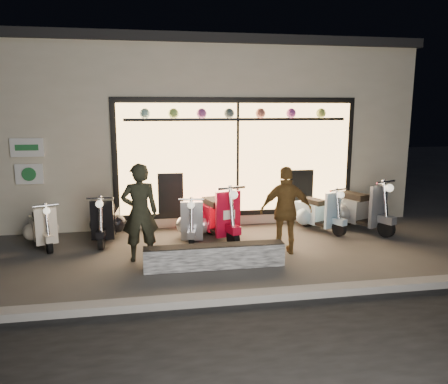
{
  "coord_description": "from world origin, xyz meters",
  "views": [
    {
      "loc": [
        -1.17,
        -7.54,
        2.64
      ],
      "look_at": [
        0.26,
        0.6,
        1.05
      ],
      "focal_mm": 35.0,
      "sensor_mm": 36.0,
      "label": 1
    }
  ],
  "objects_px": {
    "graffiti_barrier": "(215,256)",
    "scooter_silver": "(193,221)",
    "man": "(140,213)",
    "scooter_red": "(216,216)",
    "woman": "(286,211)"
  },
  "relations": [
    {
      "from": "man",
      "to": "scooter_red",
      "type": "bearing_deg",
      "value": -148.31
    },
    {
      "from": "graffiti_barrier",
      "to": "scooter_red",
      "type": "distance_m",
      "value": 1.82
    },
    {
      "from": "man",
      "to": "scooter_silver",
      "type": "bearing_deg",
      "value": -140.24
    },
    {
      "from": "scooter_red",
      "to": "woman",
      "type": "relative_size",
      "value": 0.98
    },
    {
      "from": "man",
      "to": "woman",
      "type": "height_order",
      "value": "man"
    },
    {
      "from": "man",
      "to": "woman",
      "type": "xyz_separation_m",
      "value": [
        2.62,
        -0.07,
        -0.06
      ]
    },
    {
      "from": "scooter_silver",
      "to": "woman",
      "type": "distance_m",
      "value": 2.0
    },
    {
      "from": "graffiti_barrier",
      "to": "man",
      "type": "xyz_separation_m",
      "value": [
        -1.22,
        0.6,
        0.66
      ]
    },
    {
      "from": "graffiti_barrier",
      "to": "scooter_red",
      "type": "xyz_separation_m",
      "value": [
        0.29,
        1.78,
        0.25
      ]
    },
    {
      "from": "scooter_silver",
      "to": "man",
      "type": "bearing_deg",
      "value": -125.23
    },
    {
      "from": "graffiti_barrier",
      "to": "scooter_silver",
      "type": "bearing_deg",
      "value": 96.22
    },
    {
      "from": "scooter_red",
      "to": "woman",
      "type": "distance_m",
      "value": 1.7
    },
    {
      "from": "woman",
      "to": "scooter_red",
      "type": "bearing_deg",
      "value": -39.8
    },
    {
      "from": "scooter_red",
      "to": "graffiti_barrier",
      "type": "bearing_deg",
      "value": -114.56
    },
    {
      "from": "scooter_silver",
      "to": "woman",
      "type": "bearing_deg",
      "value": -26.81
    }
  ]
}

